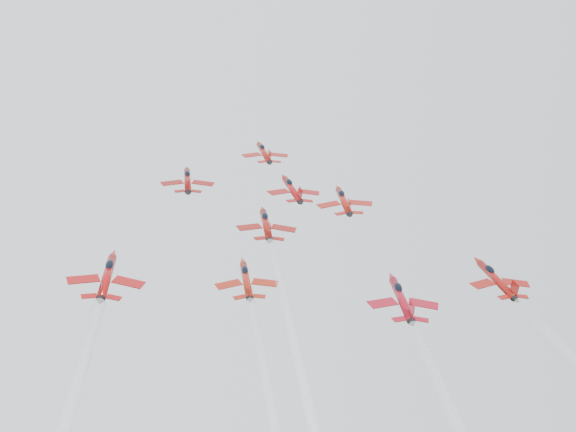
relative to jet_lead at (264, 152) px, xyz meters
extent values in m
cylinder|color=#A6180F|center=(0.00, -0.28, -0.30)|extent=(1.08, 8.56, 6.74)
cone|color=#A6180F|center=(0.00, 4.55, 3.28)|extent=(1.08, 2.39, 2.16)
cone|color=black|center=(0.00, -4.72, -3.58)|extent=(1.08, 1.60, 1.57)
ellipsoid|color=black|center=(0.00, 1.24, 1.45)|extent=(0.99, 2.27, 2.00)
cube|color=#A6180F|center=(-2.66, -0.89, -0.81)|extent=(4.02, 2.57, 1.14)
cube|color=#A6180F|center=(2.66, -0.89, -0.81)|extent=(4.02, 2.57, 1.14)
cube|color=#A6180F|center=(0.00, -4.47, -1.93)|extent=(0.12, 2.60, 2.64)
cube|color=#A6180F|center=(-1.38, -3.93, -3.00)|extent=(1.93, 1.27, 0.65)
cube|color=#A6180F|center=(1.38, -3.93, -3.00)|extent=(1.93, 1.27, 0.65)
cylinder|color=maroon|center=(-15.13, -13.09, -9.79)|extent=(1.08, 8.54, 6.72)
cone|color=maroon|center=(-15.13, -8.28, -6.22)|extent=(1.08, 2.38, 2.16)
cone|color=black|center=(-15.13, -17.52, -13.06)|extent=(1.08, 1.59, 1.57)
ellipsoid|color=black|center=(-15.13, -11.57, -8.05)|extent=(0.98, 2.26, 2.00)
cube|color=maroon|center=(-17.79, -13.70, -10.30)|extent=(4.01, 2.56, 1.13)
cube|color=maroon|center=(-12.48, -13.70, -10.30)|extent=(4.01, 2.56, 1.13)
cube|color=maroon|center=(-15.13, -17.27, -11.41)|extent=(0.12, 2.59, 2.63)
cube|color=maroon|center=(-16.51, -16.73, -12.48)|extent=(1.93, 1.27, 0.65)
cube|color=maroon|center=(-13.76, -16.73, -12.48)|extent=(1.93, 1.27, 0.65)
cylinder|color=#AB1011|center=(3.04, -14.81, -11.06)|extent=(1.11, 8.74, 6.87)
cone|color=#AB1011|center=(3.04, -9.88, -7.41)|extent=(1.11, 2.44, 2.21)
cone|color=black|center=(3.04, -19.33, -14.41)|extent=(1.11, 1.63, 1.61)
ellipsoid|color=black|center=(3.04, -13.25, -9.28)|extent=(1.01, 2.32, 2.04)
cube|color=#AB1011|center=(0.32, -15.42, -11.58)|extent=(4.10, 2.62, 1.16)
cube|color=#AB1011|center=(5.75, -15.42, -11.58)|extent=(4.10, 2.62, 1.16)
cube|color=#AB1011|center=(3.04, -19.08, -12.72)|extent=(0.12, 2.65, 2.69)
cube|color=#AB1011|center=(1.63, -18.52, -13.81)|extent=(1.97, 1.29, 0.66)
cube|color=#AB1011|center=(4.44, -18.52, -13.81)|extent=(1.97, 1.29, 0.66)
cylinder|color=#AD1A10|center=(11.42, -18.23, -13.59)|extent=(1.13, 8.90, 7.00)
cone|color=#AD1A10|center=(11.42, -13.21, -9.87)|extent=(1.13, 2.48, 2.25)
cone|color=black|center=(11.42, -22.84, -17.00)|extent=(1.13, 1.66, 1.64)
ellipsoid|color=black|center=(11.42, -16.64, -11.78)|extent=(1.02, 2.36, 2.08)
cube|color=#AD1A10|center=(8.65, -18.85, -14.12)|extent=(4.18, 2.67, 1.18)
cube|color=#AD1A10|center=(14.18, -18.85, -14.12)|extent=(4.18, 2.67, 1.18)
cube|color=#AD1A10|center=(11.42, -22.58, -15.29)|extent=(0.12, 2.70, 2.74)
cube|color=#AD1A10|center=(9.98, -22.01, -16.39)|extent=(2.01, 1.32, 0.68)
cube|color=#AD1A10|center=(12.85, -22.01, -16.39)|extent=(2.01, 1.32, 0.68)
cylinder|color=maroon|center=(-3.18, -26.54, -19.75)|extent=(1.09, 8.65, 6.80)
cone|color=maroon|center=(-3.18, -21.67, -16.14)|extent=(1.09, 2.41, 2.18)
cone|color=black|center=(-3.18, -31.02, -23.07)|extent=(1.09, 1.61, 1.59)
ellipsoid|color=black|center=(-3.18, -25.00, -17.99)|extent=(1.00, 2.29, 2.02)
cube|color=maroon|center=(-5.87, -27.15, -20.26)|extent=(4.06, 2.59, 1.15)
cube|color=maroon|center=(-0.49, -27.15, -20.26)|extent=(4.06, 2.59, 1.15)
cube|color=maroon|center=(-3.18, -30.77, -21.40)|extent=(0.12, 2.62, 2.67)
cube|color=maroon|center=(-4.57, -30.22, -22.47)|extent=(1.95, 1.28, 0.66)
cube|color=maroon|center=(-1.79, -30.22, -22.47)|extent=(1.95, 1.28, 0.66)
cylinder|color=#B11110|center=(-25.78, -40.21, -29.88)|extent=(1.16, 9.16, 7.21)
cone|color=#B11110|center=(-25.78, -35.05, -26.05)|extent=(1.16, 2.55, 2.31)
cone|color=black|center=(-25.78, -44.96, -33.39)|extent=(1.16, 1.71, 1.68)
ellipsoid|color=black|center=(-25.78, -38.58, -28.01)|extent=(1.05, 2.43, 2.14)
cube|color=#B11110|center=(-28.62, -40.86, -30.42)|extent=(4.30, 2.75, 1.21)
cube|color=#B11110|center=(-22.93, -40.86, -30.42)|extent=(4.30, 2.75, 1.21)
cube|color=#B11110|center=(-25.78, -44.69, -31.62)|extent=(0.13, 2.78, 2.82)
cube|color=#B11110|center=(-27.25, -44.11, -32.76)|extent=(2.06, 1.36, 0.70)
cube|color=#B11110|center=(-24.30, -44.11, -32.76)|extent=(2.06, 1.36, 0.70)
cylinder|color=#AB2110|center=(-7.70, -40.36, -29.99)|extent=(0.99, 7.80, 6.14)
cone|color=#AB2110|center=(-7.70, -35.96, -26.73)|extent=(0.99, 2.17, 1.97)
cone|color=black|center=(-7.70, -44.40, -32.98)|extent=(0.99, 1.45, 1.43)
ellipsoid|color=black|center=(-7.70, -38.97, -28.40)|extent=(0.90, 2.07, 1.82)
cube|color=#AB2110|center=(-10.12, -40.91, -30.45)|extent=(3.66, 2.34, 1.03)
cube|color=#AB2110|center=(-5.28, -40.91, -30.45)|extent=(3.66, 2.34, 1.03)
cube|color=#AB2110|center=(-7.70, -44.17, -31.47)|extent=(0.11, 2.37, 2.40)
cube|color=#AB2110|center=(-8.96, -43.68, -32.44)|extent=(1.76, 1.16, 0.59)
cube|color=#AB2110|center=(-6.44, -43.68, -32.44)|extent=(1.76, 1.16, 0.59)
cylinder|color=#AB1020|center=(12.59, -43.82, -32.55)|extent=(1.12, 8.86, 6.97)
cone|color=#AB1020|center=(12.59, -38.82, -28.85)|extent=(1.12, 2.47, 2.24)
cone|color=black|center=(12.59, -48.41, -35.95)|extent=(1.12, 1.65, 1.63)
ellipsoid|color=black|center=(12.59, -42.24, -30.74)|extent=(1.02, 2.35, 2.07)
cube|color=#AB1020|center=(9.84, -44.44, -33.08)|extent=(4.16, 2.66, 1.17)
cube|color=#AB1020|center=(15.34, -44.44, -33.08)|extent=(4.16, 2.66, 1.17)
cube|color=#AB1020|center=(12.59, -48.15, -34.24)|extent=(0.12, 2.69, 2.73)
cube|color=#AB1020|center=(11.16, -47.59, -35.34)|extent=(2.00, 1.31, 0.67)
cube|color=#AB1020|center=(14.02, -47.59, -35.34)|extent=(2.00, 1.31, 0.67)
cylinder|color=#A4140F|center=(28.40, -39.22, -29.14)|extent=(1.08, 8.50, 6.69)
cone|color=#A4140F|center=(28.40, -34.42, -25.59)|extent=(1.08, 2.37, 2.15)
cone|color=black|center=(28.40, -43.62, -32.40)|extent=(1.08, 1.58, 1.56)
ellipsoid|color=black|center=(28.40, -37.70, -27.41)|extent=(0.98, 2.25, 1.99)
cube|color=#A4140F|center=(25.76, -39.82, -29.65)|extent=(3.99, 2.55, 1.13)
cube|color=#A4140F|center=(31.05, -39.82, -29.65)|extent=(3.99, 2.55, 1.13)
cube|color=#A4140F|center=(28.40, -43.37, -30.76)|extent=(0.12, 2.58, 2.62)
cube|color=#A4140F|center=(27.04, -42.83, -31.82)|extent=(1.92, 1.26, 0.65)
cube|color=#A4140F|center=(29.77, -42.83, -31.82)|extent=(1.92, 1.26, 0.65)
camera|label=1|loc=(-18.25, -135.49, -40.75)|focal=45.00mm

